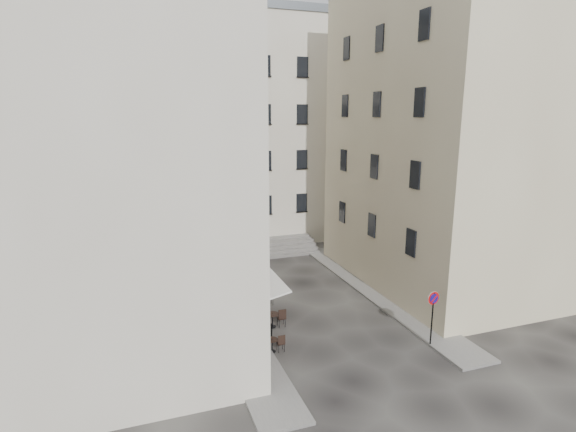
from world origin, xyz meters
name	(u,v)px	position (x,y,z in m)	size (l,w,h in m)	color
ground	(326,323)	(0.00, 0.00, 0.00)	(90.00, 90.00, 0.00)	black
sidewalk_left	(224,304)	(-4.50, 4.00, 0.06)	(2.00, 22.00, 0.12)	slate
sidewalk_right	(374,290)	(4.50, 3.00, 0.06)	(2.00, 18.00, 0.12)	slate
building_left	(88,117)	(-10.50, 3.00, 10.31)	(12.20, 16.20, 20.60)	beige
building_right	(462,134)	(10.50, 3.50, 9.31)	(12.20, 14.20, 18.60)	#C3B391
building_back	(226,129)	(-1.00, 19.00, 9.31)	(18.20, 10.20, 18.60)	beige
cafe_storefront	(238,292)	(-4.32, 1.00, 1.88)	(1.74, 7.30, 3.50)	#4B0C0A
stone_steps	(259,249)	(0.00, 12.57, 0.40)	(9.00, 3.15, 0.80)	#625F5D
bollard_near	(271,332)	(-3.25, -1.00, 0.53)	(0.12, 0.12, 0.98)	black
bollard_mid	(252,303)	(-3.25, 2.50, 0.53)	(0.12, 0.12, 0.98)	black
bollard_far	(237,281)	(-3.25, 6.00, 0.53)	(0.12, 0.12, 0.98)	black
no_parking_sign	(433,308)	(3.55, -3.76, 1.90)	(0.61, 0.12, 2.67)	black
bistro_table_a	(272,344)	(-3.48, -1.84, 0.41)	(1.14, 0.53, 0.80)	black
bistro_table_b	(272,319)	(-2.75, 0.46, 0.48)	(1.33, 0.62, 0.94)	black
bistro_table_c	(251,309)	(-3.44, 2.04, 0.43)	(1.20, 0.56, 0.84)	black
bistro_table_d	(262,298)	(-2.48, 3.17, 0.43)	(1.20, 0.56, 0.84)	black
bistro_table_e	(243,291)	(-3.31, 4.36, 0.51)	(1.41, 0.66, 0.99)	black
pedestrian	(260,290)	(-2.48, 3.53, 0.77)	(0.56, 0.37, 1.55)	black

